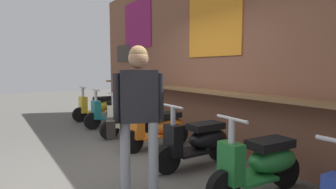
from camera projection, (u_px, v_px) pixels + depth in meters
name	position (u px, v px, depth m)	size (l,w,h in m)	color
ground_plane	(119.00, 169.00, 4.08)	(28.73, 28.73, 0.00)	#56544F
market_stall_facade	(221.00, 51.00, 5.00)	(10.26, 0.61, 3.58)	brown
scooter_yellow	(100.00, 106.00, 7.89)	(0.47, 1.40, 0.97)	gold
scooter_teal	(115.00, 111.00, 6.96)	(0.46, 1.40, 0.97)	#197075
scooter_cream	(134.00, 118.00, 6.05)	(0.47, 1.40, 0.97)	beige
scooter_orange	(160.00, 127.00, 5.12)	(0.46, 1.40, 0.97)	orange
scooter_black	(200.00, 141.00, 4.17)	(0.46, 1.40, 0.97)	black
scooter_green	(262.00, 163.00, 3.22)	(0.49, 1.40, 0.97)	#237533
shopper_with_handbag	(137.00, 104.00, 3.21)	(0.40, 0.68, 1.74)	#999EA8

